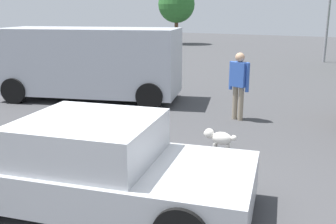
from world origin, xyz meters
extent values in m
plane|color=#424244|center=(0.00, 0.00, 0.00)|extent=(80.00, 80.00, 0.00)
cube|color=#B7BABF|center=(-0.25, 0.05, 0.43)|extent=(4.55, 2.71, 0.54)
cube|color=#B7BABF|center=(-0.35, 0.03, 0.98)|extent=(2.11, 2.03, 0.56)
cube|color=slate|center=(0.47, 0.21, 0.98)|extent=(0.40, 1.53, 0.47)
cube|color=slate|center=(-1.17, -0.16, 0.98)|extent=(0.40, 1.53, 0.47)
cylinder|color=black|center=(0.95, 1.20, 0.32)|extent=(0.67, 0.35, 0.64)
cylinder|color=black|center=(-1.83, 0.58, 0.32)|extent=(0.67, 0.35, 0.64)
ellipsoid|color=white|center=(0.44, 2.99, 0.24)|extent=(0.43, 0.29, 0.25)
sphere|color=white|center=(0.18, 2.96, 0.31)|extent=(0.20, 0.20, 0.20)
sphere|color=white|center=(0.11, 2.95, 0.30)|extent=(0.09, 0.09, 0.09)
cylinder|color=white|center=(0.32, 2.91, 0.07)|extent=(0.06, 0.06, 0.13)
cylinder|color=white|center=(0.30, 3.04, 0.07)|extent=(0.06, 0.06, 0.13)
cylinder|color=white|center=(0.57, 2.93, 0.07)|extent=(0.06, 0.06, 0.13)
cylinder|color=white|center=(0.56, 3.07, 0.07)|extent=(0.06, 0.06, 0.13)
sphere|color=white|center=(0.68, 3.01, 0.28)|extent=(0.11, 0.11, 0.11)
cube|color=#B2B7C1|center=(-4.73, 5.29, 1.19)|extent=(5.65, 3.51, 1.94)
cube|color=slate|center=(-7.21, 4.47, 1.62)|extent=(0.57, 1.59, 0.78)
cylinder|color=black|center=(-6.39, 3.77, 0.38)|extent=(0.80, 0.48, 0.76)
cylinder|color=black|center=(-6.97, 5.53, 0.38)|extent=(0.80, 0.48, 0.76)
cylinder|color=black|center=(-2.49, 5.05, 0.38)|extent=(0.80, 0.48, 0.76)
cylinder|color=black|center=(-3.07, 6.81, 0.38)|extent=(0.80, 0.48, 0.76)
cylinder|color=gray|center=(-0.11, 5.28, 0.43)|extent=(0.13, 0.13, 0.85)
cylinder|color=gray|center=(0.05, 5.24, 0.43)|extent=(0.13, 0.13, 0.85)
cube|color=#3359B2|center=(-0.03, 5.26, 1.15)|extent=(0.45, 0.33, 0.60)
cylinder|color=#3359B2|center=(-0.26, 5.31, 1.10)|extent=(0.09, 0.09, 0.71)
cylinder|color=#3359B2|center=(0.20, 5.20, 1.10)|extent=(0.09, 0.09, 0.71)
sphere|color=tan|center=(-0.03, 5.26, 1.57)|extent=(0.23, 0.23, 0.23)
cylinder|color=brown|center=(-12.06, 24.70, 1.02)|extent=(0.30, 0.30, 2.04)
sphere|color=#2D6B2D|center=(-12.06, 24.70, 3.14)|extent=(2.93, 2.93, 2.93)
camera|label=1|loc=(3.04, -3.87, 2.67)|focal=41.63mm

